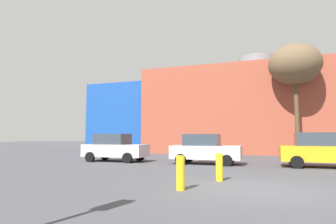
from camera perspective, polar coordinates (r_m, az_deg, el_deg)
name	(u,v)px	position (r m, az deg, el deg)	size (l,w,h in m)	color
ground_plane	(255,189)	(8.67, 17.31, -14.68)	(200.00, 200.00, 0.00)	#47474C
building_backdrop	(259,114)	(31.78, 17.95, -0.47)	(35.28, 13.39, 10.21)	#9E4733
parked_car_0	(115,148)	(18.02, -10.76, -7.13)	(3.95, 1.94, 1.71)	silver
parked_car_1	(205,149)	(16.01, 7.51, -7.48)	(3.85, 1.89, 1.67)	silver
parked_car_2	(321,150)	(15.93, 28.71, -6.80)	(3.97, 1.95, 1.72)	gold
bare_tree_0	(295,65)	(24.42, 24.36, 8.68)	(3.96, 3.96, 8.80)	brown
bollard_yellow_0	(180,173)	(8.04, 2.55, -12.25)	(0.24, 0.24, 0.95)	yellow
bollard_yellow_1	(219,167)	(9.87, 10.39, -10.95)	(0.24, 0.24, 0.93)	yellow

